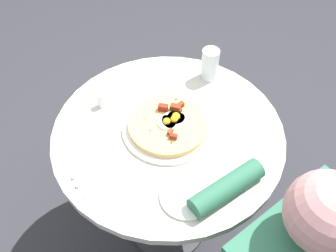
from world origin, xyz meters
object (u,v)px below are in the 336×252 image
(knife, at_px, (97,166))
(water_glass, at_px, (210,64))
(fork, at_px, (102,174))
(pizza_plate, at_px, (168,128))
(salt_shaker, at_px, (101,100))
(breakfast_pizza, at_px, (168,124))
(bread_plate, at_px, (186,196))
(dining_table, at_px, (168,159))

(knife, height_order, water_glass, water_glass)
(knife, bearing_deg, fork, -90.00)
(fork, xyz_separation_m, water_glass, (-0.59, -0.14, 0.06))
(pizza_plate, xyz_separation_m, salt_shaker, (0.13, -0.24, 0.02))
(pizza_plate, height_order, breakfast_pizza, breakfast_pizza)
(bread_plate, bearing_deg, fork, -54.03)
(dining_table, xyz_separation_m, water_glass, (-0.30, -0.12, 0.24))
(pizza_plate, height_order, knife, pizza_plate)
(pizza_plate, relative_size, bread_plate, 1.96)
(dining_table, height_order, salt_shaker, salt_shaker)
(bread_plate, bearing_deg, dining_table, -115.73)
(dining_table, distance_m, salt_shaker, 0.35)
(pizza_plate, relative_size, fork, 1.83)
(bread_plate, height_order, fork, bread_plate)
(pizza_plate, xyz_separation_m, fork, (0.29, 0.03, 0.00))
(dining_table, xyz_separation_m, salt_shaker, (0.12, -0.25, 0.20))
(dining_table, height_order, pizza_plate, pizza_plate)
(fork, distance_m, salt_shaker, 0.32)
(bread_plate, xyz_separation_m, water_glass, (-0.42, -0.37, 0.06))
(water_glass, bearing_deg, knife, 10.44)
(water_glass, bearing_deg, pizza_plate, 21.43)
(pizza_plate, bearing_deg, dining_table, 53.70)
(pizza_plate, bearing_deg, fork, 5.17)
(dining_table, bearing_deg, bread_plate, 64.27)
(breakfast_pizza, bearing_deg, pizza_plate, 10.20)
(bread_plate, relative_size, fork, 0.93)
(dining_table, height_order, fork, fork)
(dining_table, relative_size, salt_shaker, 14.33)
(pizza_plate, distance_m, fork, 0.29)
(breakfast_pizza, xyz_separation_m, salt_shaker, (0.13, -0.24, 0.00))
(salt_shaker, bearing_deg, bread_plate, 90.36)
(fork, distance_m, water_glass, 0.61)
(breakfast_pizza, distance_m, water_glass, 0.32)
(breakfast_pizza, xyz_separation_m, bread_plate, (0.13, 0.26, -0.02))
(dining_table, height_order, breakfast_pizza, breakfast_pizza)
(pizza_plate, height_order, water_glass, water_glass)
(fork, bearing_deg, dining_table, 10.70)
(bread_plate, bearing_deg, salt_shaker, -89.64)
(dining_table, relative_size, fork, 4.61)
(pizza_plate, distance_m, knife, 0.29)
(dining_table, relative_size, bread_plate, 4.94)
(fork, height_order, salt_shaker, salt_shaker)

